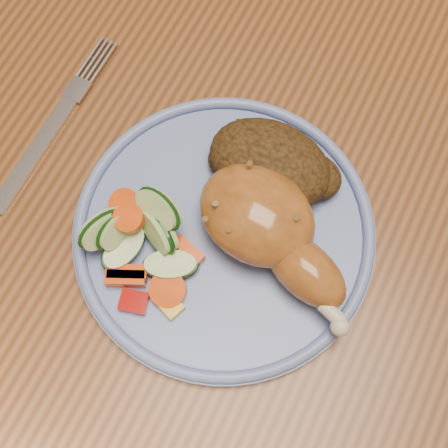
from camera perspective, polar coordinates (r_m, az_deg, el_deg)
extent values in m
plane|color=#532F1C|center=(1.28, 6.91, -8.17)|extent=(4.00, 4.00, 0.00)
cube|color=brown|center=(0.60, 14.89, 6.52)|extent=(0.90, 1.40, 0.04)
cylinder|color=#4C2D16|center=(1.06, -9.98, -19.25)|extent=(0.04, 0.04, 0.41)
cylinder|color=#4C2D16|center=(1.25, 7.35, 12.69)|extent=(0.04, 0.04, 0.41)
cylinder|color=#667AB8|center=(0.52, 0.00, -0.79)|extent=(0.25, 0.25, 0.01)
torus|color=#667AB8|center=(0.51, 0.00, -0.39)|extent=(0.25, 0.25, 0.01)
ellipsoid|color=#A96023|center=(0.49, 3.04, 0.87)|extent=(0.11, 0.10, 0.05)
ellipsoid|color=#A96023|center=(0.49, 7.47, -4.21)|extent=(0.09, 0.06, 0.04)
sphere|color=beige|center=(0.48, 10.56, -9.20)|extent=(0.01, 0.01, 0.01)
ellipsoid|color=#412A10|center=(0.52, 4.21, 5.55)|extent=(0.10, 0.08, 0.05)
ellipsoid|color=#412A10|center=(0.52, 7.99, 4.42)|extent=(0.05, 0.04, 0.03)
ellipsoid|color=#412A10|center=(0.53, 0.83, 5.79)|extent=(0.04, 0.04, 0.02)
cube|color=#A50A05|center=(0.50, -8.25, -7.05)|extent=(0.03, 0.02, 0.01)
cube|color=#E5A507|center=(0.50, -4.91, -7.50)|extent=(0.02, 0.02, 0.01)
cube|color=#FB4A08|center=(0.50, -8.98, -4.97)|extent=(0.03, 0.02, 0.01)
cube|color=#FB4A08|center=(0.50, -3.28, -2.49)|extent=(0.03, 0.02, 0.01)
cylinder|color=#FB4A08|center=(0.49, -8.70, 0.53)|extent=(0.02, 0.02, 0.01)
cylinder|color=#FB4A08|center=(0.52, -9.04, 1.81)|extent=(0.03, 0.03, 0.02)
cylinder|color=#FB4A08|center=(0.50, -5.15, -6.00)|extent=(0.03, 0.03, 0.01)
cube|color=#FB4A08|center=(0.50, -8.82, -4.46)|extent=(0.03, 0.02, 0.01)
cylinder|color=#C5DF91|center=(0.50, -11.03, -0.45)|extent=(0.05, 0.05, 0.04)
cylinder|color=#C5DF91|center=(0.51, -8.51, -0.05)|extent=(0.06, 0.06, 0.02)
cylinder|color=#C5DF91|center=(0.50, -6.04, -0.54)|extent=(0.05, 0.04, 0.04)
cylinder|color=#C5DF91|center=(0.49, -5.99, 1.38)|extent=(0.05, 0.05, 0.04)
cylinder|color=#C5DF91|center=(0.51, -9.19, -2.14)|extent=(0.05, 0.05, 0.02)
cylinder|color=#C5DF91|center=(0.50, -4.91, -3.77)|extent=(0.06, 0.06, 0.02)
cylinder|color=#C5DF91|center=(0.50, -9.74, -0.26)|extent=(0.04, 0.05, 0.04)
cube|color=silver|center=(0.58, -16.82, 6.39)|extent=(0.01, 0.13, 0.00)
cube|color=silver|center=(0.60, -13.31, 11.91)|extent=(0.02, 0.07, 0.00)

